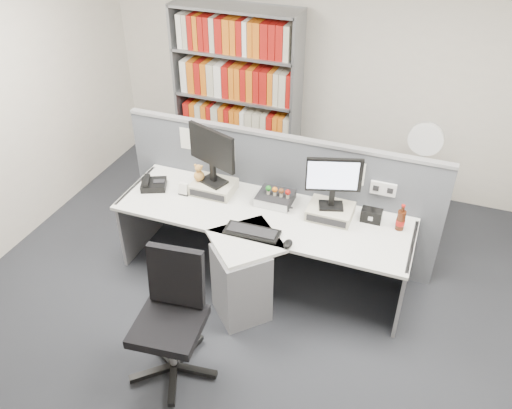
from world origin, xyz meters
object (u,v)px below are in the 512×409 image
at_px(desk_phone, 153,184).
at_px(shelving_unit, 237,99).
at_px(office_chair, 172,313).
at_px(desk, 254,252).
at_px(monitor_left, 212,152).
at_px(desktop_pc, 275,198).
at_px(mouse, 288,244).
at_px(desk_fan, 425,143).
at_px(speaker, 371,215).
at_px(cola_bottle, 401,220).
at_px(filing_cabinet, 413,203).
at_px(desk_calendar, 184,190).
at_px(monitor_right, 334,179).
at_px(keyboard, 252,232).

relative_size(desk_phone, shelving_unit, 0.14).
bearing_deg(office_chair, desk, 74.14).
height_order(desk, monitor_left, monitor_left).
height_order(desktop_pc, mouse, desktop_pc).
distance_m(desktop_pc, desk_fan, 1.54).
xyz_separation_m(mouse, speaker, (0.56, 0.57, 0.04)).
distance_m(cola_bottle, filing_cabinet, 1.09).
relative_size(cola_bottle, filing_cabinet, 0.35).
height_order(speaker, shelving_unit, shelving_unit).
bearing_deg(monitor_left, speaker, 2.18).
relative_size(mouse, desk_fan, 0.21).
bearing_deg(desk_calendar, monitor_right, 5.86).
height_order(speaker, office_chair, office_chair).
distance_m(monitor_left, mouse, 1.10).
distance_m(mouse, shelving_unit, 2.35).
bearing_deg(speaker, cola_bottle, -6.60).
distance_m(desk, monitor_left, 0.95).
distance_m(keyboard, cola_bottle, 1.23).
relative_size(filing_cabinet, office_chair, 0.69).
distance_m(mouse, desk_phone, 1.49).
bearing_deg(speaker, office_chair, -129.99).
height_order(desktop_pc, desk_phone, desk_phone).
bearing_deg(desk_calendar, shelving_unit, 94.41).
bearing_deg(filing_cabinet, monitor_right, -122.20).
height_order(keyboard, office_chair, office_chair).
relative_size(speaker, shelving_unit, 0.09).
xyz_separation_m(mouse, desk_calendar, (-1.12, 0.38, 0.03)).
height_order(filing_cabinet, office_chair, office_chair).
height_order(monitor_left, speaker, monitor_left).
xyz_separation_m(cola_bottle, filing_cabinet, (0.05, 0.99, -0.46)).
distance_m(keyboard, shelving_unit, 2.15).
bearing_deg(speaker, shelving_unit, 141.99).
bearing_deg(desk_phone, shelving_unit, 83.00).
bearing_deg(keyboard, cola_bottle, 23.36).
relative_size(keyboard, desk_fan, 0.84).
relative_size(desk_calendar, cola_bottle, 0.48).
bearing_deg(monitor_right, filing_cabinet, 57.80).
bearing_deg(keyboard, desktop_pc, 86.63).
xyz_separation_m(desktop_pc, desk_fan, (1.15, 0.98, 0.29)).
xyz_separation_m(desk_calendar, desk_fan, (1.98, 1.15, 0.28)).
distance_m(desk_phone, shelving_unit, 1.63).
relative_size(desk_phone, office_chair, 0.28).
relative_size(monitor_left, desk_calendar, 4.64).
distance_m(desk_calendar, desk_fan, 2.30).
bearing_deg(filing_cabinet, mouse, -119.24).
height_order(monitor_right, keyboard, monitor_right).
bearing_deg(speaker, desk_calendar, -173.47).
height_order(desk_phone, speaker, speaker).
xyz_separation_m(keyboard, filing_cabinet, (1.18, 1.48, -0.38)).
bearing_deg(speaker, filing_cabinet, 72.89).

